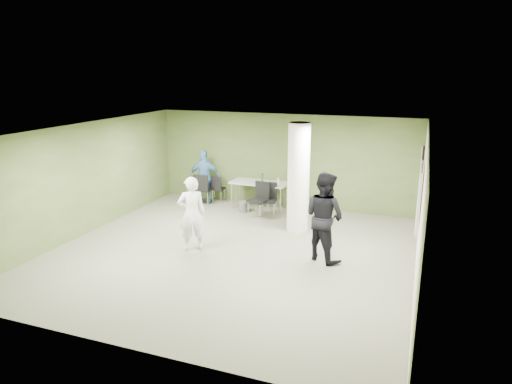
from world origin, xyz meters
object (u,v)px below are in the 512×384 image
at_px(man_black, 324,216).
at_px(man_blue, 205,177).
at_px(chair_back_left, 203,187).
at_px(folding_table, 260,184).
at_px(woman_white, 192,214).

distance_m(man_black, man_blue, 5.32).
xyz_separation_m(chair_back_left, man_black, (4.35, -2.80, 0.41)).
bearing_deg(man_black, man_blue, -5.16).
relative_size(man_black, man_blue, 1.17).
distance_m(folding_table, man_black, 4.04).
xyz_separation_m(folding_table, chair_back_left, (-1.75, -0.30, -0.19)).
height_order(woman_white, man_black, man_black).
height_order(chair_back_left, woman_white, woman_white).
bearing_deg(man_black, folding_table, -20.52).
bearing_deg(man_blue, folding_table, 168.21).
bearing_deg(folding_table, chair_back_left, -168.20).
distance_m(chair_back_left, man_black, 5.19).
distance_m(chair_back_left, man_blue, 0.35).
height_order(chair_back_left, man_blue, man_blue).
relative_size(folding_table, man_blue, 1.04).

